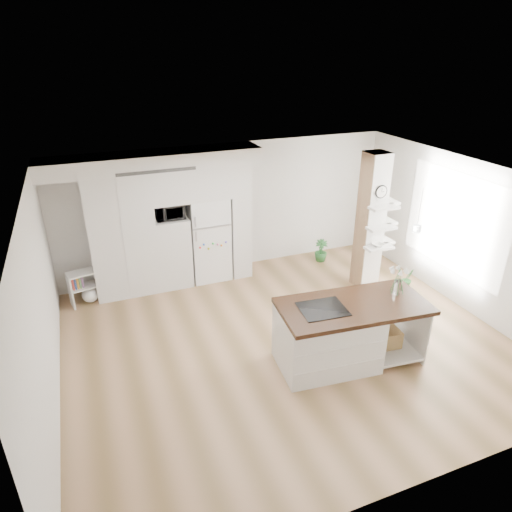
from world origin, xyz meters
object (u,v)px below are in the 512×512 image
(kitchen_island, at_px, (335,334))
(floor_plant_a, at_px, (408,279))
(bookshelf, at_px, (87,289))
(refrigerator, at_px, (208,238))

(kitchen_island, distance_m, floor_plant_a, 2.99)
(bookshelf, relative_size, floor_plant_a, 1.54)
(floor_plant_a, bearing_deg, refrigerator, 151.13)
(kitchen_island, xyz_separation_m, floor_plant_a, (2.56, 1.50, -0.30))
(refrigerator, relative_size, kitchen_island, 0.76)
(kitchen_island, distance_m, bookshelf, 4.73)
(kitchen_island, height_order, floor_plant_a, kitchen_island)
(floor_plant_a, bearing_deg, kitchen_island, -149.61)
(refrigerator, bearing_deg, kitchen_island, -74.41)
(kitchen_island, relative_size, floor_plant_a, 5.41)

